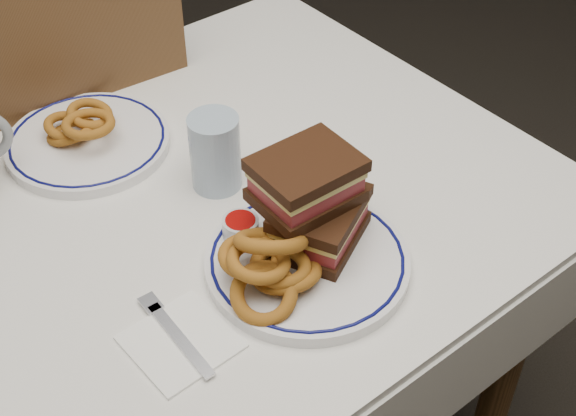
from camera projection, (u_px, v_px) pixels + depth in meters
dining_table at (132, 280)px, 1.21m from camera, size 1.27×0.87×0.75m
chair_far at (55, 155)px, 1.58m from camera, size 0.50×0.50×1.02m
main_plate at (307, 262)px, 1.08m from camera, size 0.28×0.28×0.02m
reuben_sandwich at (313, 201)px, 1.05m from camera, size 0.16×0.15×0.13m
onion_rings_main at (269, 264)px, 1.01m from camera, size 0.15×0.13×0.12m
ketchup_ramekin at (241, 227)px, 1.09m from camera, size 0.05×0.05×0.03m
water_glass at (215, 152)px, 1.17m from camera, size 0.08×0.08×0.12m
far_plate at (88, 142)px, 1.27m from camera, size 0.26×0.26×0.02m
onion_rings_far at (79, 125)px, 1.26m from camera, size 0.12×0.12×0.06m
napkin_fork at (179, 340)px, 0.99m from camera, size 0.12×0.16×0.01m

